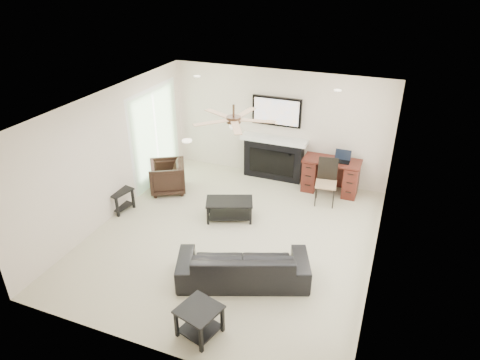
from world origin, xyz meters
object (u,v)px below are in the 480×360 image
at_px(armchair, 167,177).
at_px(desk, 331,176).
at_px(sofa, 243,264).
at_px(fireplace_unit, 274,140).
at_px(coffee_table, 229,210).

relative_size(armchair, desk, 0.62).
bearing_deg(desk, sofa, -101.97).
distance_m(armchair, fireplace_unit, 2.52).
height_order(coffee_table, fireplace_unit, fireplace_unit).
bearing_deg(desk, coffee_table, -131.70).
distance_m(armchair, coffee_table, 1.79).
height_order(coffee_table, desk, desk).
height_order(armchair, fireplace_unit, fireplace_unit).
height_order(armchair, desk, desk).
relative_size(fireplace_unit, desk, 1.57).
distance_m(sofa, coffee_table, 1.84).
xyz_separation_m(armchair, fireplace_unit, (1.96, 1.46, 0.61)).
bearing_deg(coffee_table, armchair, 140.60).
bearing_deg(armchair, coffee_table, 42.71).
xyz_separation_m(coffee_table, desk, (1.63, 1.83, 0.18)).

